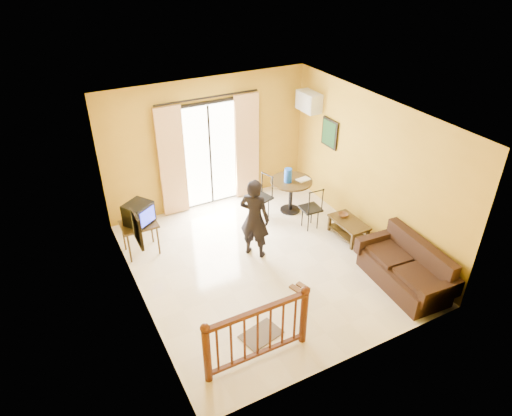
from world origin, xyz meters
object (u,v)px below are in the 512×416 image
dining_table (291,187)px  coffee_table (348,227)px  sofa (406,269)px  standing_person (255,218)px  television (139,214)px

dining_table → coffee_table: (0.49, -1.39, -0.34)m
coffee_table → sofa: (0.00, -1.58, 0.06)m
dining_table → coffee_table: size_ratio=1.07×
sofa → standing_person: 2.76m
sofa → standing_person: bearing=138.0°
television → coffee_table: television is taller
dining_table → sofa: size_ratio=0.51×
television → dining_table: bearing=-34.0°
dining_table → sofa: bearing=-80.6°
television → dining_table: 3.24m
television → sofa: 4.80m
television → coffee_table: 4.02m
sofa → coffee_table: bearing=94.0°
dining_table → standing_person: 1.74m
sofa → television: bearing=145.2°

